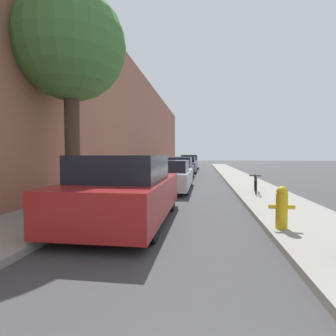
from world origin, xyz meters
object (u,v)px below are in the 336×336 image
object	(u,v)px
parked_car_red	(125,191)
bicycle	(255,183)
parked_car_silver	(168,176)
parked_car_navy	(179,169)
parked_car_white	(190,162)
parked_car_grey	(186,165)
street_tree_near	(71,47)
fire_hydrant	(282,207)

from	to	relation	value
parked_car_red	bicycle	world-z (taller)	parked_car_red
parked_car_silver	parked_car_navy	world-z (taller)	parked_car_navy
parked_car_white	parked_car_silver	bearing A→B (deg)	-89.84
parked_car_silver	parked_car_grey	xyz separation A→B (m)	(-0.05, 11.52, 0.04)
parked_car_silver	bicycle	world-z (taller)	parked_car_silver
street_tree_near	bicycle	bearing A→B (deg)	28.30
fire_hydrant	parked_car_red	bearing A→B (deg)	171.21
parked_car_silver	parked_car_white	distance (m)	17.61
fire_hydrant	parked_car_grey	bearing A→B (deg)	99.72
parked_car_silver	parked_car_grey	distance (m)	11.52
parked_car_navy	street_tree_near	world-z (taller)	street_tree_near
parked_car_grey	bicycle	size ratio (longest dim) A/B	2.87
street_tree_near	bicycle	distance (m)	7.45
parked_car_grey	bicycle	distance (m)	13.28
parked_car_red	parked_car_white	bearing A→B (deg)	89.60
parked_car_red	parked_car_navy	bearing A→B (deg)	89.14
parked_car_red	parked_car_grey	distance (m)	17.16
street_tree_near	parked_car_silver	bearing A→B (deg)	63.48
bicycle	parked_car_white	bearing A→B (deg)	108.68
parked_car_white	street_tree_near	xyz separation A→B (m)	(-2.09, -21.89, 3.75)
parked_car_grey	fire_hydrant	size ratio (longest dim) A/B	5.79
parked_car_white	parked_car_navy	bearing A→B (deg)	-89.98
fire_hydrant	bicycle	world-z (taller)	fire_hydrant
parked_car_red	parked_car_white	size ratio (longest dim) A/B	0.99
parked_car_red	fire_hydrant	bearing A→B (deg)	-8.79
parked_car_grey	parked_car_silver	bearing A→B (deg)	-89.75
parked_car_navy	parked_car_white	size ratio (longest dim) A/B	1.07
parked_car_grey	fire_hydrant	xyz separation A→B (m)	(3.02, -17.65, -0.13)
fire_hydrant	parked_car_white	bearing A→B (deg)	97.25
parked_car_red	parked_car_navy	distance (m)	11.16
parked_car_red	street_tree_near	world-z (taller)	street_tree_near
parked_car_silver	street_tree_near	bearing A→B (deg)	-116.52
parked_car_navy	fire_hydrant	distance (m)	12.03
bicycle	parked_car_red	bearing A→B (deg)	-121.40
parked_car_navy	parked_car_grey	xyz separation A→B (m)	(-0.01, 6.00, 0.02)
parked_car_white	bicycle	bearing A→B (deg)	-79.69
street_tree_near	bicycle	xyz separation A→B (m)	(5.53, 2.98, -4.01)
parked_car_red	street_tree_near	size ratio (longest dim) A/B	0.71
parked_car_silver	parked_car_navy	distance (m)	5.52
street_tree_near	fire_hydrant	xyz separation A→B (m)	(5.11, -1.84, -3.94)
parked_car_red	parked_car_grey	xyz separation A→B (m)	(0.16, 17.15, -0.05)
fire_hydrant	bicycle	xyz separation A→B (m)	(0.42, 4.82, -0.07)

